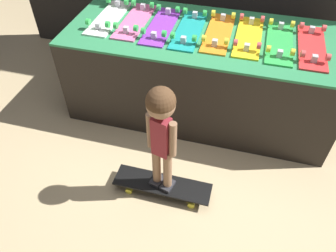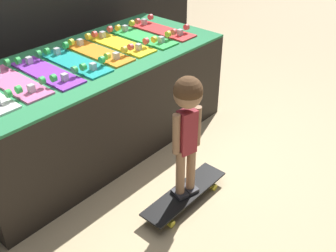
# 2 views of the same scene
# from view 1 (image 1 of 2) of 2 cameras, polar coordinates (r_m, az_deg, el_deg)

# --- Properties ---
(ground_plane) EXTENTS (16.00, 16.00, 0.00)m
(ground_plane) POSITION_cam_1_polar(r_m,az_deg,el_deg) (2.84, 2.74, -4.27)
(ground_plane) COLOR tan
(display_rack) EXTENTS (2.28, 0.98, 0.80)m
(display_rack) POSITION_cam_1_polar(r_m,az_deg,el_deg) (3.02, 5.65, 9.23)
(display_rack) COLOR black
(display_rack) RESTS_ON ground_plane
(skateboard_white_on_rack) EXTENTS (0.20, 0.66, 0.09)m
(skateboard_white_on_rack) POSITION_cam_1_polar(r_m,az_deg,el_deg) (3.05, -10.26, 18.23)
(skateboard_white_on_rack) COLOR white
(skateboard_white_on_rack) RESTS_ON display_rack
(skateboard_pink_on_rack) EXTENTS (0.20, 0.66, 0.09)m
(skateboard_pink_on_rack) POSITION_cam_1_polar(r_m,az_deg,el_deg) (2.97, -5.75, 17.88)
(skateboard_pink_on_rack) COLOR pink
(skateboard_pink_on_rack) RESTS_ON display_rack
(skateboard_purple_on_rack) EXTENTS (0.20, 0.66, 0.09)m
(skateboard_purple_on_rack) POSITION_cam_1_polar(r_m,az_deg,el_deg) (2.87, -1.17, 17.17)
(skateboard_purple_on_rack) COLOR purple
(skateboard_purple_on_rack) RESTS_ON display_rack
(skateboard_teal_on_rack) EXTENTS (0.20, 0.66, 0.09)m
(skateboard_teal_on_rack) POSITION_cam_1_polar(r_m,az_deg,el_deg) (2.82, 3.73, 16.49)
(skateboard_teal_on_rack) COLOR teal
(skateboard_teal_on_rack) RESTS_ON display_rack
(skateboard_orange_on_rack) EXTENTS (0.20, 0.66, 0.09)m
(skateboard_orange_on_rack) POSITION_cam_1_polar(r_m,az_deg,el_deg) (2.80, 8.84, 15.91)
(skateboard_orange_on_rack) COLOR orange
(skateboard_orange_on_rack) RESTS_ON display_rack
(skateboard_yellow_on_rack) EXTENTS (0.20, 0.66, 0.09)m
(skateboard_yellow_on_rack) POSITION_cam_1_polar(r_m,az_deg,el_deg) (2.79, 13.89, 15.03)
(skateboard_yellow_on_rack) COLOR yellow
(skateboard_yellow_on_rack) RESTS_ON display_rack
(skateboard_green_on_rack) EXTENTS (0.20, 0.66, 0.09)m
(skateboard_green_on_rack) POSITION_cam_1_polar(r_m,az_deg,el_deg) (2.78, 18.88, 13.77)
(skateboard_green_on_rack) COLOR green
(skateboard_green_on_rack) RESTS_ON display_rack
(skateboard_red_on_rack) EXTENTS (0.20, 0.66, 0.09)m
(skateboard_red_on_rack) POSITION_cam_1_polar(r_m,az_deg,el_deg) (2.81, 23.81, 12.65)
(skateboard_red_on_rack) COLOR red
(skateboard_red_on_rack) RESTS_ON display_rack
(skateboard_on_floor) EXTENTS (0.74, 0.19, 0.09)m
(skateboard_on_floor) POSITION_cam_1_polar(r_m,az_deg,el_deg) (2.53, -0.98, -10.23)
(skateboard_on_floor) COLOR black
(skateboard_on_floor) RESTS_ON ground_plane
(child) EXTENTS (0.21, 0.18, 0.91)m
(child) POSITION_cam_1_polar(r_m,az_deg,el_deg) (2.03, -1.20, 0.42)
(child) COLOR #2D2D33
(child) RESTS_ON skateboard_on_floor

